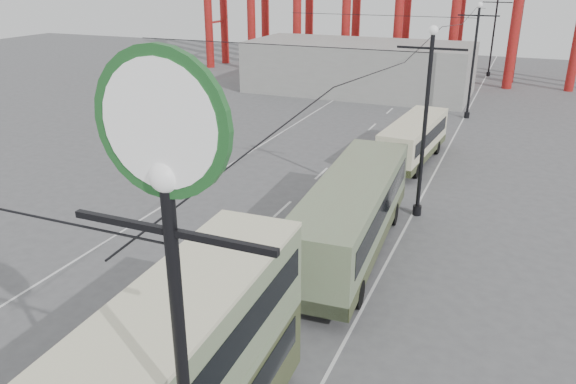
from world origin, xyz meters
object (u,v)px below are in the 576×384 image
at_px(single_decker_cream, 414,139).
at_px(pedestrian, 300,246).
at_px(lamp_post_near, 173,260).
at_px(single_decker_green, 352,213).

xyz_separation_m(single_decker_cream, pedestrian, (-1.64, -15.57, -0.67)).
distance_m(lamp_post_near, single_decker_green, 16.84).
height_order(single_decker_cream, pedestrian, single_decker_cream).
bearing_deg(pedestrian, single_decker_cream, -120.58).
distance_m(lamp_post_near, single_decker_cream, 30.10).
distance_m(lamp_post_near, pedestrian, 15.87).
relative_size(lamp_post_near, pedestrian, 6.09).
xyz_separation_m(lamp_post_near, single_decker_green, (-1.89, 15.65, -5.92)).
bearing_deg(single_decker_cream, lamp_post_near, -82.02).
bearing_deg(single_decker_cream, pedestrian, -91.75).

